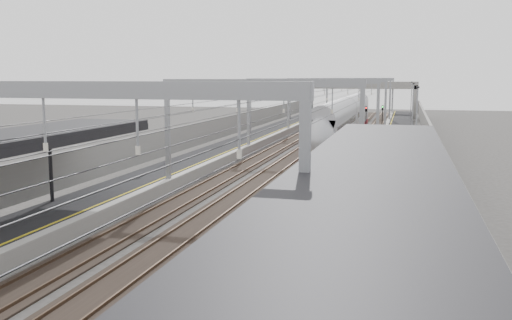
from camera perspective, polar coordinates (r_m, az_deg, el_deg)
The scene contains 13 objects.
platform_left at distance 60.50m, azimuth -1.54°, elevation 1.42°, with size 4.00×120.00×1.00m, color black.
platform_right at distance 58.12m, azimuth 13.78°, elevation 0.91°, with size 4.00×120.00×1.00m, color black.
tracks at distance 58.84m, azimuth 5.96°, elevation 0.74°, with size 11.40×140.00×0.20m.
overhead_line at distance 64.90m, azimuth 6.94°, elevation 6.83°, with size 13.00×140.00×6.60m.
canopy_right at distance 15.89m, azimuth 11.64°, elevation -1.39°, with size 4.40×30.00×4.24m.
overbridge at distance 113.04m, azimuth 10.30°, elevation 6.92°, with size 22.00×2.20×6.90m.
wall_left at distance 61.35m, azimuth -4.42°, elevation 2.53°, with size 0.30×120.00×3.20m, color gray.
wall_right at distance 58.04m, azimuth 16.98°, elevation 1.87°, with size 0.30×120.00×3.20m, color gray.
train at distance 71.44m, azimuth 8.80°, elevation 3.63°, with size 2.63×47.92×4.16m.
bench at distance 17.52m, azimuth 13.95°, elevation -12.33°, with size 1.05×2.04×1.02m.
signal_green at distance 88.05m, azimuth 5.54°, elevation 4.79°, with size 0.32×0.32×3.48m.
signal_red_near at distance 85.74m, azimuth 10.95°, elevation 4.58°, with size 0.32×0.32×3.48m.
signal_red_far at distance 89.41m, azimuth 12.53°, elevation 4.68°, with size 0.32×0.32×3.48m.
Camera 1 is at (8.82, -12.67, 7.71)m, focal length 40.00 mm.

